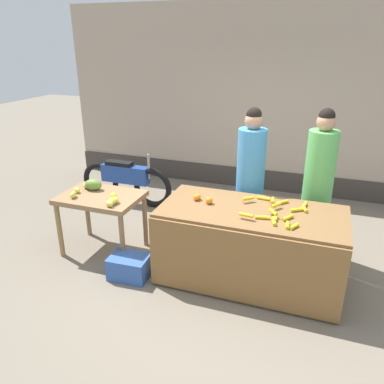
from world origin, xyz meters
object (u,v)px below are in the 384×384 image
Objects in this scene: vendor_woman_blue_shirt at (250,181)px; vendor_woman_green_shirt at (318,186)px; produce_crate at (130,267)px; produce_sack at (177,221)px; parked_motorcycle at (126,180)px.

vendor_woman_green_shirt is at bearing 4.49° from vendor_woman_blue_shirt.
vendor_woman_blue_shirt is at bearing 45.66° from produce_crate.
produce_sack is at bearing -175.92° from vendor_woman_green_shirt.
vendor_woman_blue_shirt reaches higher than parked_motorcycle.
produce_sack is (-0.95, -0.06, -0.68)m from vendor_woman_blue_shirt.
produce_crate is at bearing -98.26° from produce_sack.
produce_sack is at bearing -176.27° from vendor_woman_blue_shirt.
parked_motorcycle reaches higher than produce_crate.
vendor_woman_blue_shirt is 1.17m from produce_sack.
produce_sack reaches higher than produce_crate.
produce_sack is (1.21, -0.80, -0.17)m from parked_motorcycle.
produce_crate is (1.06, -1.87, -0.27)m from parked_motorcycle.
vendor_woman_blue_shirt is 3.96× the size of produce_sack.
vendor_woman_blue_shirt is 0.79m from vendor_woman_green_shirt.
vendor_woman_blue_shirt is 1.76m from produce_crate.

